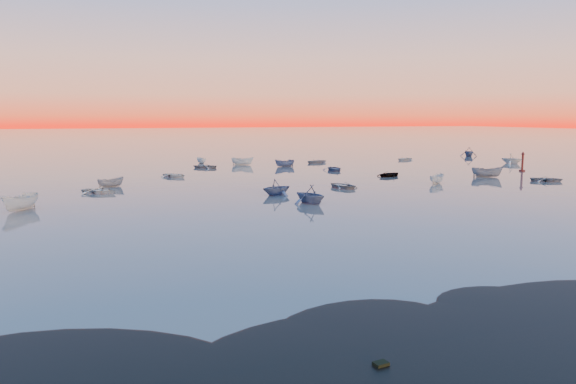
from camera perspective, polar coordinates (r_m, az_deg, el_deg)
name	(u,v)px	position (r m, az deg, el deg)	size (l,w,h in m)	color
ground	(185,156)	(121.80, -10.38, 3.61)	(600.00, 600.00, 0.00)	#685D56
mud_lobes	(550,304)	(28.27, 25.05, -10.28)	(140.00, 6.00, 0.07)	black
moored_fleet	(242,179)	(75.93, -4.71, 1.32)	(124.00, 58.00, 1.20)	silver
boat_near_left	(100,193)	(65.15, -18.59, -0.11)	(3.95, 1.65, 0.99)	silver
boat_near_center	(437,183)	(73.16, 14.85, 0.85)	(3.44, 1.45, 1.19)	silver
boat_near_right	(310,203)	(54.68, 2.26, -1.14)	(3.97, 1.79, 1.39)	#3E4F77
channel_marker	(522,163)	(93.74, 22.72, 2.72)	(0.89, 0.89, 3.17)	#42100E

